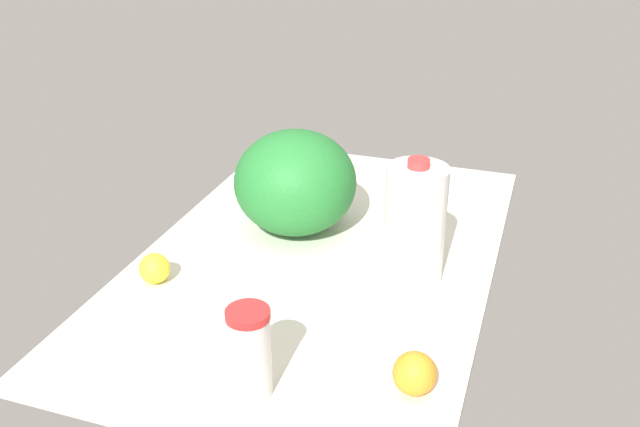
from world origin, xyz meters
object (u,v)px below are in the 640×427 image
at_px(lemon_by_jug, 154,268).
at_px(tumbler_cup, 250,352).
at_px(milk_jug, 415,224).
at_px(watermelon, 295,182).
at_px(orange_far_back, 415,373).

bearing_deg(lemon_by_jug, tumbler_cup, -127.51).
xyz_separation_m(milk_jug, tumbler_cup, (-0.45, 0.17, -0.05)).
bearing_deg(watermelon, milk_jug, -112.47).
bearing_deg(tumbler_cup, orange_far_back, -71.05).
bearing_deg(watermelon, lemon_by_jug, 148.63).
relative_size(tumbler_cup, lemon_by_jug, 2.51).
xyz_separation_m(lemon_by_jug, orange_far_back, (-0.17, -0.58, 0.00)).
distance_m(watermelon, lemon_by_jug, 0.39).
distance_m(lemon_by_jug, orange_far_back, 0.61).
xyz_separation_m(watermelon, tumbler_cup, (-0.57, -0.13, -0.04)).
bearing_deg(lemon_by_jug, watermelon, -31.37).
distance_m(tumbler_cup, lemon_by_jug, 0.42).
bearing_deg(milk_jug, orange_far_back, -167.29).
bearing_deg(milk_jug, watermelon, 67.53).
height_order(tumbler_cup, lemon_by_jug, tumbler_cup).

